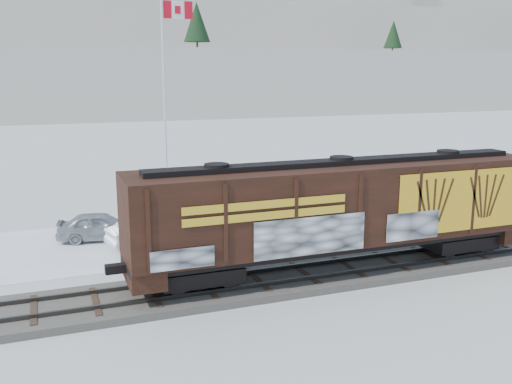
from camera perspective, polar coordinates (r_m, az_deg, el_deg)
name	(u,v)px	position (r m, az deg, el deg)	size (l,w,h in m)	color
ground	(257,286)	(22.13, 0.14, -9.42)	(500.00, 500.00, 0.00)	white
rail_track	(257,283)	(22.08, 0.14, -9.06)	(50.00, 3.40, 0.43)	#59544C
parking_strip	(204,235)	(28.89, -5.19, -4.27)	(40.00, 8.00, 0.03)	white
hillside	(64,46)	(159.34, -18.66, 13.62)	(360.00, 110.00, 93.00)	white
hopper_railcar	(340,207)	(22.70, 8.40, -1.50)	(16.81, 3.06, 4.31)	black
flagpole	(167,130)	(34.98, -8.87, 6.13)	(2.30, 0.90, 12.29)	silver
car_silver	(100,226)	(28.71, -15.33, -3.30)	(1.63, 4.06, 1.38)	#A7A9AF
car_white	(153,231)	(27.24, -10.24, -3.85)	(1.49, 4.28, 1.41)	silver
car_dark	(248,223)	(27.92, -0.80, -3.16)	(2.11, 5.20, 1.51)	black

